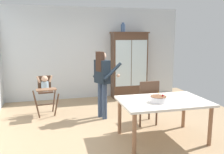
% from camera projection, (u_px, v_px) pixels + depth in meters
% --- Properties ---
extents(ground_plane, '(6.24, 6.24, 0.00)m').
position_uv_depth(ground_plane, '(119.00, 128.00, 4.81)').
color(ground_plane, tan).
extents(wall_back, '(5.32, 0.06, 2.70)m').
position_uv_depth(wall_back, '(94.00, 53.00, 7.08)').
color(wall_back, silver).
rests_on(wall_back, ground_plane).
extents(china_cabinet, '(1.11, 0.48, 1.98)m').
position_uv_depth(china_cabinet, '(129.00, 65.00, 7.15)').
color(china_cabinet, '#4C3323').
rests_on(china_cabinet, ground_plane).
extents(ceramic_vase, '(0.13, 0.13, 0.27)m').
position_uv_depth(ceramic_vase, '(123.00, 28.00, 6.91)').
color(ceramic_vase, '#3D567F').
rests_on(ceramic_vase, china_cabinet).
extents(high_chair_with_toddler, '(0.63, 0.73, 0.95)m').
position_uv_depth(high_chair_with_toddler, '(45.00, 88.00, 5.55)').
color(high_chair_with_toddler, '#4C3323').
rests_on(high_chair_with_toddler, ground_plane).
extents(adult_person, '(0.64, 0.63, 1.53)m').
position_uv_depth(adult_person, '(102.00, 77.00, 5.28)').
color(adult_person, '#33425B').
rests_on(adult_person, ground_plane).
extents(dining_table, '(1.57, 1.05, 0.74)m').
position_uv_depth(dining_table, '(163.00, 105.00, 4.21)').
color(dining_table, silver).
rests_on(dining_table, ground_plane).
extents(birthday_cake, '(0.28, 0.28, 0.19)m').
position_uv_depth(birthday_cake, '(158.00, 99.00, 4.05)').
color(birthday_cake, white).
rests_on(birthday_cake, dining_table).
extents(dining_chair_far_side, '(0.45, 0.45, 0.96)m').
position_uv_depth(dining_chair_far_side, '(147.00, 99.00, 4.93)').
color(dining_chair_far_side, '#4C3323').
rests_on(dining_chair_far_side, ground_plane).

